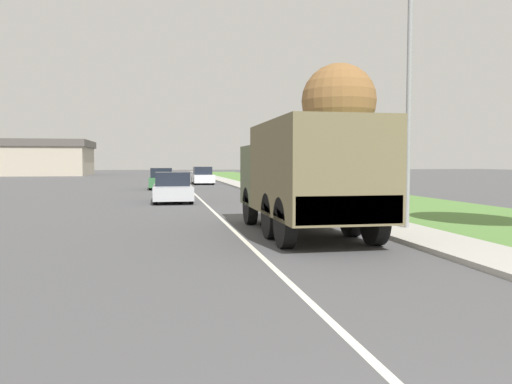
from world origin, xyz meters
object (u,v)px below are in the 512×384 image
object	(u,v)px
lamp_post	(402,84)
car_nearest_ahead	(172,188)
military_truck	(306,173)
car_third_ahead	(203,176)
car_second_ahead	(161,180)

from	to	relation	value
lamp_post	car_nearest_ahead	bearing A→B (deg)	116.70
military_truck	car_nearest_ahead	size ratio (longest dim) A/B	1.58
military_truck	car_nearest_ahead	bearing A→B (deg)	105.42
military_truck	lamp_post	size ratio (longest dim) A/B	1.02
military_truck	car_third_ahead	size ratio (longest dim) A/B	1.42
car_second_ahead	car_third_ahead	distance (m)	8.56
car_second_ahead	car_third_ahead	bearing A→B (deg)	64.80
car_second_ahead	lamp_post	world-z (taller)	lamp_post
lamp_post	car_third_ahead	bearing A→B (deg)	95.21
car_third_ahead	lamp_post	size ratio (longest dim) A/B	0.72
military_truck	lamp_post	xyz separation A→B (m)	(2.72, -0.01, 2.44)
military_truck	car_second_ahead	distance (m)	24.48
car_nearest_ahead	car_second_ahead	size ratio (longest dim) A/B	1.07
military_truck	car_second_ahead	xyz separation A→B (m)	(-3.84, 24.16, -0.97)
car_nearest_ahead	car_third_ahead	bearing A→B (deg)	81.15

